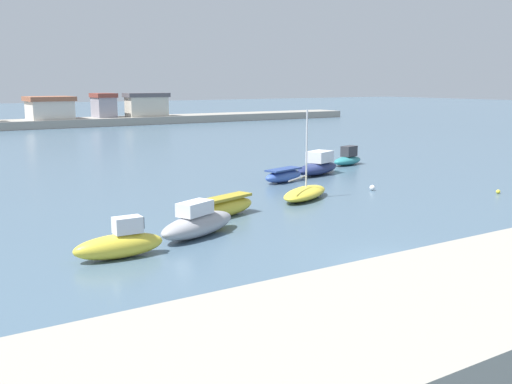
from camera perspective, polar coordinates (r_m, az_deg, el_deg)
name	(u,v)px	position (r m, az deg, el deg)	size (l,w,h in m)	color
ground_plane	(402,267)	(24.02, 13.75, -6.99)	(400.00, 400.00, 0.00)	#476075
moored_boat_0	(120,244)	(25.01, -12.87, -4.84)	(3.79, 1.26, 1.68)	yellow
moored_boat_1	(198,223)	(27.90, -5.60, -2.97)	(5.02, 3.29, 1.68)	#9E9EA3
moored_boat_2	(227,206)	(32.01, -2.77, -1.38)	(4.00, 2.22, 1.08)	yellow
moored_boat_3	(305,193)	(36.67, 4.70, -0.09)	(5.11, 3.91, 5.45)	yellow
moored_boat_4	(284,176)	(42.88, 2.65, 1.59)	(3.93, 2.22, 0.97)	#3856A8
moored_boat_5	(318,166)	(46.56, 5.95, 2.50)	(5.39, 3.45, 1.81)	navy
moored_boat_6	(348,158)	(52.33, 8.77, 3.19)	(3.80, 2.28, 1.63)	teal
mooring_buoy_0	(372,188)	(40.26, 11.06, 0.40)	(0.37, 0.37, 0.37)	white
mooring_buoy_1	(498,192)	(41.41, 22.15, 0.03)	(0.27, 0.27, 0.27)	yellow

